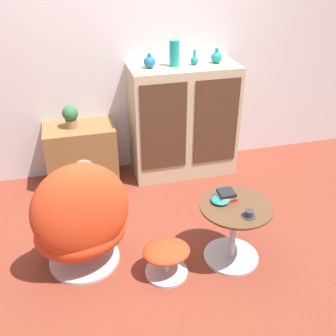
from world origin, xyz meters
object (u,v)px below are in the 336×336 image
(vase_inner_right, at_px, (194,60))
(egg_chair, at_px, (81,222))
(vase_rightmost, at_px, (216,57))
(sideboard, at_px, (183,121))
(ottoman, at_px, (166,255))
(bowl, at_px, (220,200))
(teacup, at_px, (249,214))
(vase_inner_left, at_px, (174,53))
(book_stack, at_px, (226,195))
(potted_plant, at_px, (70,116))
(tv_console, at_px, (82,155))
(vase_leftmost, at_px, (149,62))
(coffee_table, at_px, (234,228))

(vase_inner_right, bearing_deg, egg_chair, -135.10)
(vase_rightmost, bearing_deg, sideboard, -179.31)
(ottoman, bearing_deg, vase_inner_right, 65.82)
(bowl, bearing_deg, egg_chair, 172.61)
(teacup, bearing_deg, vase_inner_left, 93.95)
(egg_chair, distance_m, book_stack, 1.07)
(egg_chair, relative_size, potted_plant, 4.20)
(ottoman, distance_m, vase_inner_right, 1.88)
(vase_inner_left, bearing_deg, tv_console, 178.29)
(egg_chair, height_order, book_stack, egg_chair)
(tv_console, distance_m, book_stack, 1.69)
(book_stack, bearing_deg, vase_leftmost, 101.69)
(coffee_table, relative_size, book_stack, 3.84)
(vase_rightmost, bearing_deg, book_stack, -106.18)
(ottoman, distance_m, coffee_table, 0.55)
(vase_inner_right, bearing_deg, vase_rightmost, 0.00)
(sideboard, distance_m, bowl, 1.35)
(ottoman, relative_size, vase_rightmost, 2.47)
(sideboard, distance_m, vase_inner_right, 0.62)
(sideboard, distance_m, coffee_table, 1.44)
(sideboard, height_order, vase_rightmost, vase_rightmost)
(vase_inner_right, bearing_deg, bowl, -99.14)
(egg_chair, xyz_separation_m, bowl, (1.00, -0.13, 0.10))
(sideboard, distance_m, ottoman, 1.60)
(sideboard, relative_size, ottoman, 3.25)
(vase_rightmost, bearing_deg, vase_inner_right, -180.00)
(vase_leftmost, bearing_deg, sideboard, -0.66)
(ottoman, bearing_deg, potted_plant, 110.35)
(vase_inner_right, height_order, book_stack, vase_inner_right)
(vase_inner_right, bearing_deg, book_stack, -96.92)
(tv_console, relative_size, coffee_table, 1.27)
(vase_leftmost, bearing_deg, potted_plant, 177.85)
(tv_console, bearing_deg, vase_rightmost, -1.19)
(egg_chair, relative_size, coffee_table, 1.72)
(book_stack, bearing_deg, vase_inner_right, 83.08)
(ottoman, xyz_separation_m, coffee_table, (0.53, 0.03, 0.11))
(sideboard, height_order, teacup, sideboard)
(tv_console, xyz_separation_m, vase_rightmost, (1.37, -0.03, 0.89))
(tv_console, distance_m, vase_inner_left, 1.34)
(vase_inner_right, distance_m, potted_plant, 1.28)
(coffee_table, bearing_deg, egg_chair, 169.66)
(sideboard, relative_size, book_stack, 8.14)
(vase_inner_right, height_order, vase_rightmost, vase_rightmost)
(ottoman, height_order, vase_inner_right, vase_inner_right)
(egg_chair, xyz_separation_m, vase_rightmost, (1.45, 1.22, 0.78))
(vase_inner_left, bearing_deg, egg_chair, -130.08)
(teacup, bearing_deg, vase_leftmost, 102.45)
(vase_inner_left, height_order, teacup, vase_inner_left)
(coffee_table, bearing_deg, vase_leftmost, 102.51)
(sideboard, xyz_separation_m, vase_leftmost, (-0.34, 0.00, 0.62))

